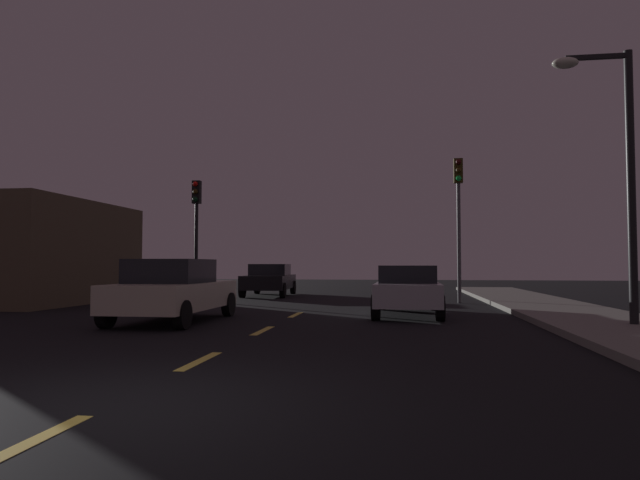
# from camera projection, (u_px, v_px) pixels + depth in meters

# --- Properties ---
(ground_plane) EXTENTS (80.00, 80.00, 0.00)m
(ground_plane) POSITION_uv_depth(u_px,v_px,m) (269.00, 328.00, 12.53)
(ground_plane) COLOR black
(sidewalk_curb_right) EXTENTS (3.00, 40.00, 0.15)m
(sidewalk_curb_right) POSITION_uv_depth(u_px,v_px,m) (628.00, 330.00, 11.47)
(sidewalk_curb_right) COLOR gray
(sidewalk_curb_right) RESTS_ON ground_plane
(lane_stripe_nearest) EXTENTS (0.16, 1.60, 0.01)m
(lane_stripe_nearest) POSITION_uv_depth(u_px,v_px,m) (29.00, 443.00, 4.42)
(lane_stripe_nearest) COLOR #EACC4C
(lane_stripe_nearest) RESTS_ON ground_plane
(lane_stripe_second) EXTENTS (0.16, 1.60, 0.01)m
(lane_stripe_second) POSITION_uv_depth(u_px,v_px,m) (200.00, 361.00, 8.18)
(lane_stripe_second) COLOR #EACC4C
(lane_stripe_second) RESTS_ON ground_plane
(lane_stripe_third) EXTENTS (0.16, 1.60, 0.01)m
(lane_stripe_third) POSITION_uv_depth(u_px,v_px,m) (263.00, 331.00, 11.93)
(lane_stripe_third) COLOR #EACC4C
(lane_stripe_third) RESTS_ON ground_plane
(lane_stripe_fourth) EXTENTS (0.16, 1.60, 0.01)m
(lane_stripe_fourth) POSITION_uv_depth(u_px,v_px,m) (296.00, 315.00, 15.69)
(lane_stripe_fourth) COLOR #EACC4C
(lane_stripe_fourth) RESTS_ON ground_plane
(traffic_signal_left) EXTENTS (0.32, 0.38, 4.69)m
(traffic_signal_left) POSITION_uv_depth(u_px,v_px,m) (196.00, 216.00, 21.96)
(traffic_signal_left) COLOR black
(traffic_signal_left) RESTS_ON ground_plane
(traffic_signal_right) EXTENTS (0.32, 0.38, 5.30)m
(traffic_signal_right) POSITION_uv_depth(u_px,v_px,m) (459.00, 202.00, 20.56)
(traffic_signal_right) COLOR #4C4C51
(traffic_signal_right) RESTS_ON ground_plane
(car_stopped_ahead) EXTENTS (1.87, 4.45, 1.38)m
(car_stopped_ahead) POSITION_uv_depth(u_px,v_px,m) (408.00, 289.00, 15.67)
(car_stopped_ahead) COLOR silver
(car_stopped_ahead) RESTS_ON ground_plane
(car_adjacent_lane) EXTENTS (2.01, 4.36, 1.54)m
(car_adjacent_lane) POSITION_uv_depth(u_px,v_px,m) (173.00, 290.00, 13.83)
(car_adjacent_lane) COLOR beige
(car_adjacent_lane) RESTS_ON ground_plane
(car_oncoming_far) EXTENTS (2.17, 4.42, 1.43)m
(car_oncoming_far) POSITION_uv_depth(u_px,v_px,m) (269.00, 279.00, 25.42)
(car_oncoming_far) COLOR black
(car_oncoming_far) RESTS_ON ground_plane
(street_lamp_right) EXTENTS (1.66, 0.36, 6.02)m
(street_lamp_right) POSITION_uv_depth(u_px,v_px,m) (617.00, 158.00, 12.06)
(street_lamp_right) COLOR black
(street_lamp_right) RESTS_ON ground_plane
(storefront_left) EXTENTS (5.49, 7.32, 3.70)m
(storefront_left) POSITION_uv_depth(u_px,v_px,m) (27.00, 253.00, 20.72)
(storefront_left) COLOR brown
(storefront_left) RESTS_ON ground_plane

